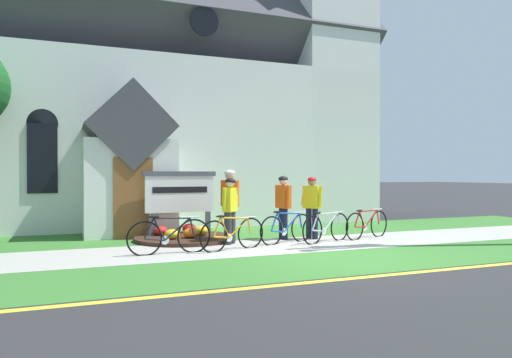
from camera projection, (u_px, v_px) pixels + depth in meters
The scene contains 19 objects.
ground at pixel (265, 234), 13.31m from camera, with size 140.00×140.00×0.00m, color #2B2B2D.
sidewalk_slab at pixel (252, 247), 10.83m from camera, with size 32.00×2.31×0.01m, color #A8A59E.
grass_verge at pixel (298, 265), 8.69m from camera, with size 32.00×2.29×0.01m, color #38722D.
church_lawn at pixel (218, 234), 13.27m from camera, with size 24.00×2.95×0.01m, color #38722D.
curb_paint_stripe at pixel (335, 280), 7.49m from camera, with size 28.00×0.16×0.01m, color yellow.
church_building at pixel (184, 95), 18.72m from camera, with size 13.47×10.98×13.43m.
church_sign at pixel (180, 194), 12.52m from camera, with size 1.96×0.21×1.74m.
flower_bed at pixel (185, 237), 12.01m from camera, with size 2.53×2.53×0.34m.
bicycle_blue at pixel (169, 236), 9.91m from camera, with size 1.78×0.13×0.84m.
bicycle_white at pixel (287, 228), 11.46m from camera, with size 1.64×0.56×0.82m.
bicycle_green at pixel (367, 224), 12.32m from camera, with size 1.67×0.62×0.78m.
bicycle_black at pixel (232, 234), 10.42m from camera, with size 1.64×0.49×0.81m.
bicycle_silver at pixel (326, 227), 11.61m from camera, with size 1.65×0.66×0.79m.
cyclist_in_green_jersey at pixel (283, 203), 12.13m from camera, with size 0.29×0.70×1.62m.
cyclist_in_white_jersey at pixel (312, 203), 12.21m from camera, with size 0.39×0.70×1.60m.
cyclist_in_yellow_jersey at pixel (230, 206), 11.29m from camera, with size 0.51×0.49×1.58m.
cyclist_in_red_jersey at pixel (230, 199), 11.71m from camera, with size 0.35×0.79×1.78m.
roadside_conifer at pixel (341, 89), 21.12m from camera, with size 3.10×3.10×8.44m.
distant_hill at pixel (168, 183), 87.62m from camera, with size 70.35×36.14×22.29m, color #847A5B.
Camera 1 is at (-5.14, -8.26, 1.67)m, focal length 33.42 mm.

